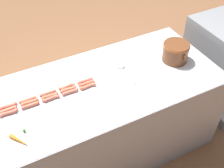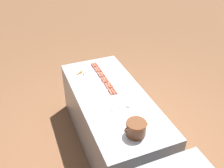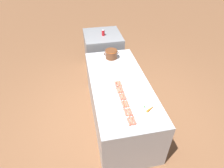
{
  "view_description": "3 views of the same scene",
  "coord_description": "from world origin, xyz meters",
  "px_view_note": "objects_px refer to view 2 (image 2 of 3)",
  "views": [
    {
      "loc": [
        1.6,
        -0.68,
        2.44
      ],
      "look_at": [
        0.09,
        0.1,
        0.89
      ],
      "focal_mm": 46.99,
      "sensor_mm": 36.0,
      "label": 1
    },
    {
      "loc": [
        1.01,
        2.53,
        2.88
      ],
      "look_at": [
        -0.09,
        -0.22,
        0.86
      ],
      "focal_mm": 40.52,
      "sensor_mm": 36.0,
      "label": 2
    },
    {
      "loc": [
        -0.59,
        -2.34,
        2.69
      ],
      "look_at": [
        -0.13,
        -0.04,
        0.84
      ],
      "focal_mm": 30.19,
      "sensor_mm": 36.0,
      "label": 3
    }
  ],
  "objects_px": {
    "hot_dog_2": "(103,74)",
    "carrot": "(78,74)",
    "hot_dog_0": "(97,64)",
    "hot_dog_14": "(99,75)",
    "hot_dog_9": "(105,80)",
    "hot_dog_12": "(93,65)",
    "hot_dog_5": "(115,91)",
    "hot_dog_8": "(101,75)",
    "hot_dog_1": "(100,69)",
    "hot_dog_17": "(110,92)",
    "hot_dog_11": "(113,91)",
    "hot_dog_16": "(107,86)",
    "hot_dog_3": "(107,79)",
    "hot_dog_15": "(103,80)",
    "hot_dog_10": "(109,85)",
    "hot_dog_4": "(111,85)",
    "hot_dog_7": "(98,69)",
    "serving_spoon": "(125,107)",
    "bean_pot": "(136,128)",
    "hot_dog_13": "(96,70)",
    "hot_dog_6": "(95,65)"
  },
  "relations": [
    {
      "from": "hot_dog_13",
      "to": "carrot",
      "type": "height_order",
      "value": "carrot"
    },
    {
      "from": "hot_dog_17",
      "to": "carrot",
      "type": "height_order",
      "value": "carrot"
    },
    {
      "from": "hot_dog_9",
      "to": "bean_pot",
      "type": "distance_m",
      "value": 1.14
    },
    {
      "from": "hot_dog_3",
      "to": "hot_dog_15",
      "type": "relative_size",
      "value": 1.0
    },
    {
      "from": "hot_dog_11",
      "to": "hot_dog_12",
      "type": "relative_size",
      "value": 1.0
    },
    {
      "from": "hot_dog_1",
      "to": "hot_dog_4",
      "type": "relative_size",
      "value": 1.0
    },
    {
      "from": "hot_dog_1",
      "to": "hot_dog_11",
      "type": "relative_size",
      "value": 1.0
    },
    {
      "from": "hot_dog_0",
      "to": "hot_dog_7",
      "type": "distance_m",
      "value": 0.16
    },
    {
      "from": "hot_dog_6",
      "to": "hot_dog_9",
      "type": "bearing_deg",
      "value": 89.89
    },
    {
      "from": "hot_dog_15",
      "to": "hot_dog_14",
      "type": "bearing_deg",
      "value": -90.11
    },
    {
      "from": "hot_dog_14",
      "to": "bean_pot",
      "type": "height_order",
      "value": "bean_pot"
    },
    {
      "from": "hot_dog_1",
      "to": "hot_dog_7",
      "type": "height_order",
      "value": "same"
    },
    {
      "from": "hot_dog_2",
      "to": "hot_dog_9",
      "type": "xyz_separation_m",
      "value": [
        0.04,
        0.16,
        0.0
      ]
    },
    {
      "from": "hot_dog_4",
      "to": "serving_spoon",
      "type": "distance_m",
      "value": 0.51
    },
    {
      "from": "hot_dog_1",
      "to": "hot_dog_17",
      "type": "bearing_deg",
      "value": 83.23
    },
    {
      "from": "hot_dog_11",
      "to": "bean_pot",
      "type": "distance_m",
      "value": 0.83
    },
    {
      "from": "hot_dog_0",
      "to": "hot_dog_12",
      "type": "height_order",
      "value": "same"
    },
    {
      "from": "hot_dog_3",
      "to": "carrot",
      "type": "bearing_deg",
      "value": -41.27
    },
    {
      "from": "hot_dog_1",
      "to": "hot_dog_8",
      "type": "relative_size",
      "value": 1.0
    },
    {
      "from": "hot_dog_6",
      "to": "hot_dog_7",
      "type": "bearing_deg",
      "value": 90.09
    },
    {
      "from": "hot_dog_8",
      "to": "hot_dog_16",
      "type": "bearing_deg",
      "value": 83.5
    },
    {
      "from": "hot_dog_10",
      "to": "hot_dog_15",
      "type": "bearing_deg",
      "value": -77.55
    },
    {
      "from": "hot_dog_8",
      "to": "hot_dog_15",
      "type": "xyz_separation_m",
      "value": [
        0.03,
        0.15,
        0.0
      ]
    },
    {
      "from": "hot_dog_9",
      "to": "hot_dog_12",
      "type": "bearing_deg",
      "value": -85.89
    },
    {
      "from": "hot_dog_8",
      "to": "serving_spoon",
      "type": "distance_m",
      "value": 0.82
    },
    {
      "from": "hot_dog_10",
      "to": "hot_dog_9",
      "type": "bearing_deg",
      "value": -88.7
    },
    {
      "from": "hot_dog_0",
      "to": "hot_dog_1",
      "type": "bearing_deg",
      "value": 90.65
    },
    {
      "from": "carrot",
      "to": "hot_dog_16",
      "type": "bearing_deg",
      "value": 121.34
    },
    {
      "from": "hot_dog_17",
      "to": "bean_pot",
      "type": "height_order",
      "value": "bean_pot"
    },
    {
      "from": "hot_dog_2",
      "to": "bean_pot",
      "type": "distance_m",
      "value": 1.3
    },
    {
      "from": "hot_dog_10",
      "to": "hot_dog_13",
      "type": "relative_size",
      "value": 1.0
    },
    {
      "from": "hot_dog_5",
      "to": "hot_dog_8",
      "type": "distance_m",
      "value": 0.47
    },
    {
      "from": "hot_dog_0",
      "to": "hot_dog_14",
      "type": "height_order",
      "value": "same"
    },
    {
      "from": "hot_dog_15",
      "to": "hot_dog_11",
      "type": "bearing_deg",
      "value": 95.74
    },
    {
      "from": "hot_dog_12",
      "to": "hot_dog_13",
      "type": "bearing_deg",
      "value": 90.72
    },
    {
      "from": "hot_dog_8",
      "to": "hot_dog_9",
      "type": "height_order",
      "value": "same"
    },
    {
      "from": "hot_dog_14",
      "to": "hot_dog_0",
      "type": "bearing_deg",
      "value": -101.81
    },
    {
      "from": "hot_dog_3",
      "to": "hot_dog_4",
      "type": "xyz_separation_m",
      "value": [
        -0.0,
        0.16,
        0.0
      ]
    },
    {
      "from": "hot_dog_2",
      "to": "hot_dog_3",
      "type": "distance_m",
      "value": 0.16
    },
    {
      "from": "hot_dog_5",
      "to": "hot_dog_12",
      "type": "relative_size",
      "value": 1.0
    },
    {
      "from": "hot_dog_2",
      "to": "carrot",
      "type": "distance_m",
      "value": 0.38
    },
    {
      "from": "hot_dog_5",
      "to": "hot_dog_14",
      "type": "distance_m",
      "value": 0.47
    },
    {
      "from": "hot_dog_1",
      "to": "hot_dog_11",
      "type": "height_order",
      "value": "same"
    },
    {
      "from": "hot_dog_2",
      "to": "hot_dog_7",
      "type": "height_order",
      "value": "same"
    },
    {
      "from": "hot_dog_11",
      "to": "hot_dog_10",
      "type": "bearing_deg",
      "value": -91.05
    },
    {
      "from": "hot_dog_5",
      "to": "hot_dog_12",
      "type": "xyz_separation_m",
      "value": [
        0.07,
        -0.78,
        0.0
      ]
    },
    {
      "from": "hot_dog_2",
      "to": "hot_dog_12",
      "type": "relative_size",
      "value": 1.0
    },
    {
      "from": "hot_dog_12",
      "to": "carrot",
      "type": "xyz_separation_m",
      "value": [
        0.28,
        0.16,
        0.0
      ]
    },
    {
      "from": "hot_dog_7",
      "to": "carrot",
      "type": "xyz_separation_m",
      "value": [
        0.31,
        0.01,
        0.0
      ]
    },
    {
      "from": "hot_dog_0",
      "to": "serving_spoon",
      "type": "distance_m",
      "value": 1.14
    }
  ]
}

